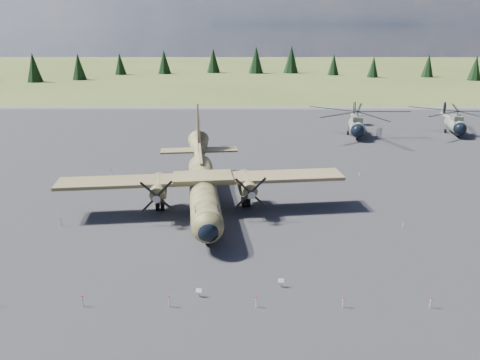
{
  "coord_description": "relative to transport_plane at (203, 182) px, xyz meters",
  "views": [
    {
      "loc": [
        1.1,
        -41.41,
        18.56
      ],
      "look_at": [
        0.77,
        2.0,
        4.12
      ],
      "focal_mm": 35.0,
      "sensor_mm": 36.0,
      "label": 1
    }
  ],
  "objects": [
    {
      "name": "helicopter_mid",
      "position": [
        41.8,
        35.16,
        0.31
      ],
      "size": [
        19.75,
        21.34,
        4.36
      ],
      "rotation": [
        0.0,
        0.0,
        -0.17
      ],
      "color": "slate",
      "rests_on": "ground"
    },
    {
      "name": "transport_plane",
      "position": [
        0.0,
        0.0,
        0.0
      ],
      "size": [
        29.43,
        26.59,
        9.68
      ],
      "rotation": [
        0.0,
        0.0,
        0.12
      ],
      "color": "#414424",
      "rests_on": "ground"
    },
    {
      "name": "info_placard_right",
      "position": [
        7.12,
        -16.15,
        -2.32
      ],
      "size": [
        0.45,
        0.23,
        0.69
      ],
      "rotation": [
        0.0,
        0.0,
        -0.1
      ],
      "color": "gray",
      "rests_on": "ground"
    },
    {
      "name": "helicopter_near",
      "position": [
        23.93,
        33.3,
        0.49
      ],
      "size": [
        20.76,
        22.51,
        4.61
      ],
      "rotation": [
        0.0,
        0.0,
        -0.16
      ],
      "color": "slate",
      "rests_on": "ground"
    },
    {
      "name": "info_placard_left",
      "position": [
        1.13,
        -17.51,
        -2.35
      ],
      "size": [
        0.44,
        0.27,
        0.65
      ],
      "rotation": [
        0.0,
        0.0,
        -0.24
      ],
      "color": "gray",
      "rests_on": "ground"
    },
    {
      "name": "ground",
      "position": [
        3.2,
        -5.3,
        -2.78
      ],
      "size": [
        500.0,
        500.0,
        0.0
      ],
      "primitive_type": "plane",
      "color": "brown",
      "rests_on": "ground"
    },
    {
      "name": "apron",
      "position": [
        3.2,
        4.7,
        -2.78
      ],
      "size": [
        120.0,
        120.0,
        0.04
      ],
      "primitive_type": "cube",
      "color": "#555459",
      "rests_on": "ground"
    },
    {
      "name": "barrier_fence",
      "position": [
        2.74,
        -5.38,
        -2.27
      ],
      "size": [
        33.12,
        29.62,
        0.85
      ],
      "color": "silver",
      "rests_on": "ground"
    },
    {
      "name": "treeline",
      "position": [
        6.23,
        -13.32,
        2.09
      ],
      "size": [
        311.89,
        308.2,
        10.99
      ],
      "color": "black",
      "rests_on": "ground"
    }
  ]
}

